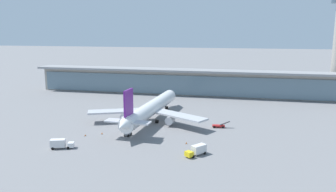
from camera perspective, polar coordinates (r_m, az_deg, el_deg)
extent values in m
plane|color=slate|center=(139.43, -1.55, -4.56)|extent=(1200.00, 1200.00, 0.00)
cylinder|color=white|center=(141.43, -2.77, -2.02)|extent=(8.95, 55.78, 5.86)
cone|color=white|center=(169.59, 0.50, 0.19)|extent=(6.03, 5.58, 5.74)
cone|color=white|center=(114.37, -7.60, -4.98)|extent=(5.62, 6.73, 5.27)
cube|color=black|center=(166.23, 0.19, 0.33)|extent=(4.52, 2.67, 0.71)
cube|color=#B7BABF|center=(141.60, -8.28, -2.54)|extent=(25.78, 15.74, 0.71)
cube|color=#B7BABF|center=(133.42, 1.68, -3.27)|extent=(25.19, 17.96, 0.71)
cylinder|color=silver|center=(140.37, -7.22, -3.48)|extent=(3.46, 4.42, 3.23)
cylinder|color=silver|center=(134.14, 0.35, -4.08)|extent=(3.46, 4.42, 3.23)
cube|color=#661E84|center=(117.23, -6.69, -1.09)|extent=(1.10, 7.10, 9.09)
cube|color=#B7BABF|center=(117.89, -6.81, -4.32)|extent=(16.38, 5.34, 0.50)
cylinder|color=black|center=(140.91, -4.40, -4.13)|extent=(1.29, 1.48, 1.41)
cylinder|color=black|center=(138.85, -1.89, -4.33)|extent=(1.29, 1.48, 1.41)
cylinder|color=black|center=(163.16, -0.24, -1.98)|extent=(1.29, 1.48, 1.41)
cube|color=#B21E1E|center=(134.01, 8.53, -5.00)|extent=(4.99, 2.40, 0.60)
cube|color=black|center=(133.87, 9.58, -4.57)|extent=(4.04, 1.40, 1.72)
cylinder|color=black|center=(134.99, 9.22, -5.04)|extent=(0.93, 0.39, 0.90)
cylinder|color=black|center=(133.40, 9.26, -5.23)|extent=(0.93, 0.39, 0.90)
cylinder|color=black|center=(134.80, 7.79, -5.02)|extent=(0.93, 0.39, 0.90)
cylinder|color=black|center=(133.21, 7.82, -5.21)|extent=(0.93, 0.39, 0.90)
cube|color=silver|center=(114.52, -16.06, -7.89)|extent=(2.47, 2.77, 1.50)
cube|color=black|center=(114.30, -15.67, -7.75)|extent=(0.80, 1.99, 0.70)
cube|color=silver|center=(115.07, -18.11, -7.58)|extent=(5.10, 3.70, 2.50)
cylinder|color=black|center=(115.88, -16.35, -8.08)|extent=(0.94, 0.56, 0.90)
cylinder|color=black|center=(113.91, -16.52, -8.42)|extent=(0.94, 0.56, 0.90)
cylinder|color=black|center=(116.80, -18.69, -8.07)|extent=(0.94, 0.56, 0.90)
cylinder|color=black|center=(114.85, -18.91, -8.41)|extent=(0.94, 0.56, 0.90)
cube|color=yellow|center=(102.48, 3.57, -9.74)|extent=(2.92, 2.83, 1.50)
cube|color=black|center=(101.86, 3.24, -9.68)|extent=(1.71, 1.36, 0.70)
cube|color=silver|center=(104.93, 5.24, -8.88)|extent=(4.64, 5.04, 2.50)
cylinder|color=black|center=(102.55, 4.31, -10.18)|extent=(0.77, 0.88, 0.90)
cylinder|color=black|center=(103.98, 3.49, -9.86)|extent=(0.77, 0.88, 0.90)
cylinder|color=black|center=(105.72, 6.22, -9.55)|extent=(0.77, 0.88, 0.90)
cylinder|color=black|center=(107.11, 5.40, -9.26)|extent=(0.77, 0.88, 0.90)
cube|color=gray|center=(123.39, -6.79, -6.30)|extent=(2.13, 3.08, 0.90)
cube|color=black|center=(122.92, -6.88, -5.98)|extent=(0.85, 0.85, 0.70)
cylinder|color=black|center=(124.68, -6.81, -6.33)|extent=(0.49, 0.94, 0.90)
cylinder|color=black|center=(123.93, -6.26, -6.43)|extent=(0.49, 0.94, 0.90)
cylinder|color=black|center=(123.13, -7.32, -6.57)|extent=(0.49, 0.94, 0.90)
cylinder|color=black|center=(122.37, -6.76, -6.67)|extent=(0.49, 0.94, 0.90)
cube|color=#9E998E|center=(198.91, 3.00, 2.22)|extent=(180.00, 8.00, 14.00)
cube|color=slate|center=(194.84, 2.78, 1.83)|extent=(176.40, 0.50, 11.20)
cube|color=gray|center=(195.93, 2.92, 4.33)|extent=(183.60, 12.80, 1.20)
cone|color=orange|center=(126.15, -13.80, -6.42)|extent=(0.44, 0.44, 0.70)
cube|color=black|center=(126.25, -13.79, -6.56)|extent=(0.62, 0.62, 0.04)
cone|color=orange|center=(114.60, 3.13, -7.90)|extent=(0.44, 0.44, 0.70)
cube|color=black|center=(114.71, 3.13, -8.05)|extent=(0.62, 0.62, 0.04)
cone|color=orange|center=(126.97, -11.09, -6.19)|extent=(0.44, 0.44, 0.70)
cube|color=black|center=(127.07, -11.08, -6.33)|extent=(0.62, 0.62, 0.04)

